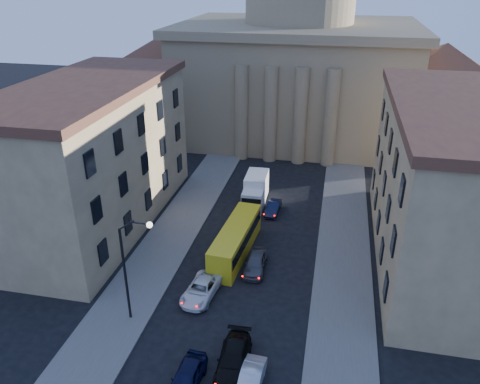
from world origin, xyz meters
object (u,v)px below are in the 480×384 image
at_px(street_lamp, 130,262).
at_px(car_right_near, 251,380).
at_px(car_left_near, 187,378).
at_px(box_truck, 255,191).
at_px(city_bus, 236,239).

distance_m(street_lamp, car_right_near, 11.75).
relative_size(car_left_near, car_right_near, 1.09).
height_order(street_lamp, box_truck, street_lamp).
distance_m(car_right_near, box_truck, 26.27).
distance_m(car_left_near, car_right_near, 4.11).
bearing_deg(city_bus, street_lamp, -112.86).
xyz_separation_m(street_lamp, car_left_near, (5.73, -5.29, -4.55)).
bearing_deg(box_truck, car_left_near, -90.62).
height_order(street_lamp, city_bus, street_lamp).
height_order(street_lamp, car_right_near, street_lamp).
height_order(car_right_near, city_bus, city_bus).
relative_size(car_right_near, box_truck, 0.67).
bearing_deg(city_bus, car_right_near, -69.73).
xyz_separation_m(car_right_near, box_truck, (-4.38, 25.88, 0.88)).
distance_m(car_left_near, city_bus, 15.91).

